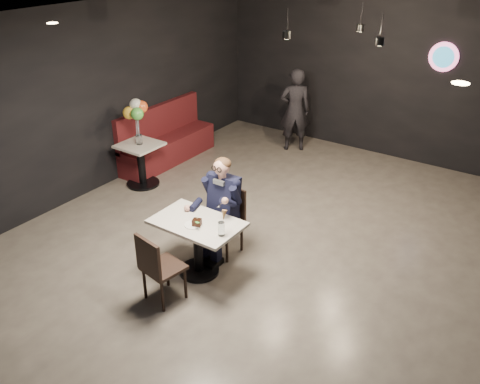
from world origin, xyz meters
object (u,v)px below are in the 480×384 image
Objects in this scene: main_table at (198,247)px; side_table at (141,163)px; sundae_glass at (221,229)px; passerby at (295,110)px; chair_far at (224,223)px; balloon_vase at (139,139)px; seated_man at (224,206)px; booth_bench at (167,135)px; chair_near at (164,266)px.

side_table is (-2.38, 1.42, 0.03)m from main_table.
sundae_glass is 0.11× the size of passerby.
chair_far is 1.14× the size of side_table.
side_table is 4.98× the size of balloon_vase.
side_table is (-2.81, 1.50, -0.43)m from sundae_glass.
seated_man is at bearing -20.14° from balloon_vase.
chair_far is (0.00, 0.55, 0.09)m from main_table.
seated_man is (0.00, 0.55, 0.34)m from main_table.
passerby reaches higher than balloon_vase.
seated_man is 8.88× the size of balloon_vase.
chair_far is 0.43× the size of booth_bench.
sundae_glass is 4.00m from booth_bench.
booth_bench reaches higher than side_table.
chair_far is at bearing -34.94° from booth_bench.
sundae_glass is 0.08× the size of booth_bench.
seated_man is at bearing 90.00° from main_table.
chair_far reaches higher than side_table.
chair_far is 0.85m from sundae_glass.
booth_bench reaches higher than balloon_vase.
booth_bench is at bearing 140.85° from chair_near.
sundae_glass is 3.22m from side_table.
seated_man is 2.54m from balloon_vase.
main_table is at bearing -90.00° from seated_man.
chair_far is 0.26m from seated_man.
seated_man is at bearing 124.45° from sundae_glass.
passerby reaches higher than booth_bench.
sundae_glass is at bearing -10.26° from main_table.
chair_far is 0.57× the size of passerby.
sundae_glass is (0.43, -0.08, 0.46)m from main_table.
side_table is 0.50× the size of passerby.
balloon_vase is 0.10× the size of passerby.
balloon_vase is (-2.81, 1.50, -0.01)m from sundae_glass.
chair_near is 5.05m from passerby.
main_table is 0.64m from sundae_glass.
main_table is at bearing -30.87° from balloon_vase.
chair_far is at bearing 99.58° from chair_near.
chair_near is 3.15m from side_table.
sundae_glass is (0.43, -0.63, 0.12)m from seated_man.
chair_far is 2.56m from balloon_vase.
passerby is at bearing 48.75° from booth_bench.
main_table is at bearing -30.87° from side_table.
booth_bench is (-2.68, 3.06, 0.07)m from chair_near.
chair_near is at bearing -90.00° from chair_far.
booth_bench is at bearing 106.70° from balloon_vase.
chair_near is (0.00, -0.63, 0.09)m from main_table.
passerby reaches higher than side_table.
passerby is (-1.03, 3.75, 0.09)m from seated_man.
chair_far is 3.27m from booth_bench.
booth_bench is at bearing 137.89° from main_table.
chair_near is 4.07m from booth_bench.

